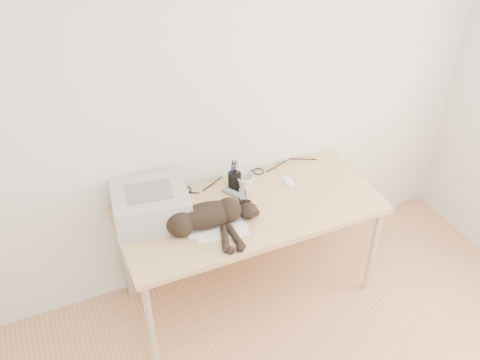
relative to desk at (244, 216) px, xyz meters
name	(u,v)px	position (x,y,z in m)	size (l,w,h in m)	color
wall_back	(226,99)	(0.00, 0.27, 0.69)	(3.50, 3.50, 0.00)	silver
desk	(244,216)	(0.00, 0.00, 0.00)	(1.60, 0.70, 0.74)	#DCB481
printer	(151,205)	(-0.57, 0.06, 0.23)	(0.47, 0.42, 0.20)	#B9B9BE
papers	(218,227)	(-0.24, -0.17, 0.14)	(0.37, 0.31, 0.01)	white
cat	(203,218)	(-0.32, -0.14, 0.21)	(0.74, 0.37, 0.17)	black
mug	(245,182)	(0.05, 0.10, 0.18)	(0.11, 0.11, 0.10)	white
pen_cup	(235,181)	(-0.01, 0.13, 0.19)	(0.08, 0.08, 0.21)	black
remote_grey	(234,194)	(-0.04, 0.06, 0.14)	(0.05, 0.16, 0.02)	slate
remote_black	(242,195)	(0.00, 0.03, 0.14)	(0.05, 0.17, 0.02)	black
mouse	(288,180)	(0.33, 0.05, 0.15)	(0.06, 0.11, 0.04)	white
cable_tangle	(231,179)	(0.00, 0.22, 0.14)	(1.36, 0.08, 0.01)	black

